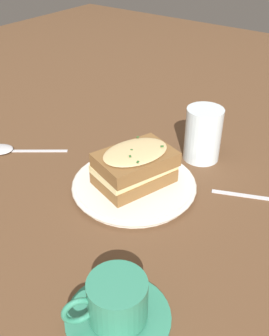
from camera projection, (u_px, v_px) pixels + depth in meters
ground_plane at (138, 186)px, 0.75m from camera, size 2.40×2.40×0.00m
dinner_plate at (135, 185)px, 0.74m from camera, size 0.23×0.23×0.02m
sandwich at (135, 167)px, 0.71m from camera, size 0.16×0.14×0.07m
teacup_with_saucer at (117, 304)px, 0.49m from camera, size 0.14×0.14×0.07m
water_glass at (203, 134)px, 0.80m from camera, size 0.08×0.08×0.11m
spoon at (3, 150)px, 0.85m from camera, size 0.13×0.16×0.01m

